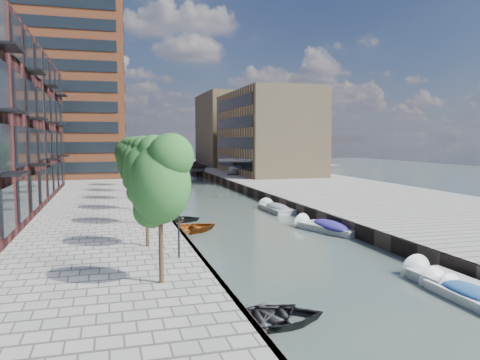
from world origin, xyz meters
name	(u,v)px	position (x,y,z in m)	size (l,w,h in m)	color
water	(200,197)	(0.00, 40.00, 0.00)	(300.00, 300.00, 0.00)	#38473F
quay_right	(322,189)	(16.00, 40.00, 0.50)	(20.00, 140.00, 1.00)	gray
quay_wall_left	(149,194)	(-6.10, 40.00, 0.50)	(0.25, 140.00, 1.00)	#332823
quay_wall_right	(249,191)	(6.10, 40.00, 0.50)	(0.25, 140.00, 1.00)	#332823
far_closure	(154,165)	(0.00, 100.00, 0.50)	(80.00, 40.00, 1.00)	gray
tower	(64,82)	(-17.00, 65.00, 16.00)	(18.00, 18.00, 30.00)	#9C502D
tan_block_near	(267,133)	(16.00, 62.00, 8.00)	(12.00, 25.00, 14.00)	#98825D
tan_block_far	(229,130)	(16.00, 88.00, 9.00)	(12.00, 20.00, 16.00)	#98825D
bridge	(168,169)	(0.00, 72.00, 1.39)	(13.00, 6.00, 1.30)	gray
tree_0	(160,178)	(-8.50, 4.00, 5.31)	(2.50, 2.50, 5.95)	#382619
tree_1	(146,168)	(-8.50, 11.00, 5.31)	(2.50, 2.50, 5.95)	#382619
tree_2	(139,162)	(-8.50, 18.00, 5.31)	(2.50, 2.50, 5.95)	#382619
tree_3	(133,158)	(-8.50, 25.00, 5.31)	(2.50, 2.50, 5.95)	#382619
tree_4	(130,155)	(-8.50, 32.00, 5.31)	(2.50, 2.50, 5.95)	#382619
tree_5	(127,153)	(-8.50, 39.00, 5.31)	(2.50, 2.50, 5.95)	#382619
tree_6	(125,152)	(-8.50, 46.00, 5.31)	(2.50, 2.50, 5.95)	#382619
lamp_0	(178,207)	(-7.20, 8.00, 3.51)	(0.24, 0.24, 4.12)	black
lamp_1	(150,180)	(-7.20, 24.00, 3.51)	(0.24, 0.24, 4.12)	black
lamp_2	(138,168)	(-7.20, 40.00, 3.51)	(0.24, 0.24, 4.12)	black
sloop_0	(268,324)	(-4.90, 1.00, 0.00)	(3.17, 4.44, 0.92)	black
sloop_1	(255,326)	(-5.40, 1.00, 0.00)	(3.17, 4.44, 0.92)	black
sloop_2	(187,232)	(-5.05, 18.97, 0.00)	(3.66, 5.12, 1.06)	#8C3F0F
sloop_3	(160,202)	(-5.19, 36.23, 0.00)	(3.53, 4.95, 1.02)	#B0B0AE
sloop_4	(173,222)	(-5.40, 23.78, 0.00)	(3.19, 4.47, 0.93)	#222325
motorboat_0	(464,294)	(4.24, 1.46, 0.19)	(1.63, 4.62, 1.54)	white
motorboat_2	(447,284)	(4.65, 2.96, 0.11)	(2.13, 5.62, 1.85)	silver
motorboat_3	(325,228)	(5.14, 16.80, 0.23)	(3.81, 5.86, 1.85)	silver
motorboat_4	(275,209)	(4.82, 26.99, 0.22)	(2.11, 5.46, 1.79)	#B1B1AF
car	(233,170)	(9.57, 60.67, 1.73)	(1.72, 4.28, 1.46)	silver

